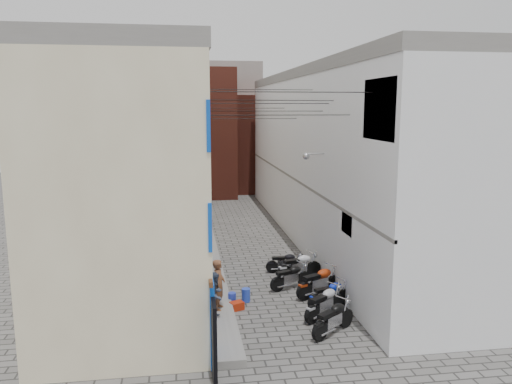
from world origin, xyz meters
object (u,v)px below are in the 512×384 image
person_b (215,295)px  water_jug_far (246,295)px  motorcycle_e (291,275)px  motorcycle_f (299,264)px  motorcycle_c (331,293)px  motorcycle_a (333,317)px  motorcycle_d (320,280)px  motorcycle_g (285,261)px  water_jug_near (232,299)px  person_a (219,284)px  motorcycle_b (325,301)px  red_crate (237,306)px

person_b → water_jug_far: bearing=-2.5°
motorcycle_e → person_b: (-3.16, -2.85, 0.48)m
motorcycle_f → motorcycle_c: bearing=-8.2°
motorcycle_a → motorcycle_d: (0.44, 3.17, 0.05)m
motorcycle_c → motorcycle_g: (-0.80, 3.99, -0.05)m
motorcycle_c → motorcycle_e: 2.27m
motorcycle_g → water_jug_far: size_ratio=3.48×
motorcycle_d → water_jug_near: (-3.35, -0.36, -0.40)m
water_jug_near → motorcycle_c: bearing=-12.3°
motorcycle_f → person_a: bearing=-62.5°
motorcycle_e → water_jug_far: 2.20m
motorcycle_b → person_a: 3.64m
motorcycle_c → person_b: bearing=-97.4°
motorcycle_c → red_crate: (-3.33, 0.29, -0.40)m
motorcycle_d → motorcycle_f: bearing=161.8°
motorcycle_g → person_a: (-3.19, -4.11, 0.63)m
motorcycle_c → water_jug_near: bearing=-120.9°
person_b → water_jug_far: 2.33m
motorcycle_a → motorcycle_d: size_ratio=0.92×
motorcycle_a → motorcycle_b: bearing=139.8°
motorcycle_b → motorcycle_e: 2.91m
motorcycle_b → person_b: bearing=-126.3°
motorcycle_a → red_crate: 3.68m
motorcycle_g → water_jug_near: bearing=-38.1°
person_b → water_jug_near: size_ratio=3.42×
motorcycle_g → motorcycle_f: bearing=28.8°
motorcycle_a → water_jug_near: (-2.91, 2.81, -0.35)m
red_crate → motorcycle_g: bearing=55.6°
motorcycle_b → motorcycle_d: bearing=133.4°
motorcycle_b → motorcycle_c: motorcycle_b is taller
water_jug_far → red_crate: 0.82m
motorcycle_a → motorcycle_f: 5.25m
person_a → motorcycle_g: bearing=-24.0°
water_jug_near → motorcycle_d: bearing=6.1°
person_a → water_jug_near: (0.54, 0.88, -0.90)m
motorcycle_e → red_crate: motorcycle_e is taller
motorcycle_d → person_a: (-3.89, -1.24, 0.50)m
motorcycle_c → motorcycle_a: bearing=-33.2°
motorcycle_c → motorcycle_f: bearing=168.3°
person_b → water_jug_far: person_b is taller
motorcycle_c → motorcycle_e: size_ratio=1.00×
motorcycle_g → water_jug_near: size_ratio=3.78×
motorcycle_b → motorcycle_e: size_ratio=1.08×
motorcycle_b → water_jug_near: motorcycle_b is taller
motorcycle_e → person_a: 3.73m
person_b → red_crate: size_ratio=3.42×
water_jug_near → red_crate: bearing=-75.4°
motorcycle_c → water_jug_near: size_ratio=4.14×
water_jug_far → water_jug_near: bearing=-156.0°
motorcycle_c → person_b: 4.26m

